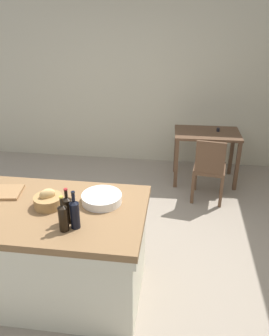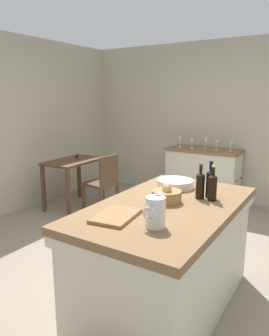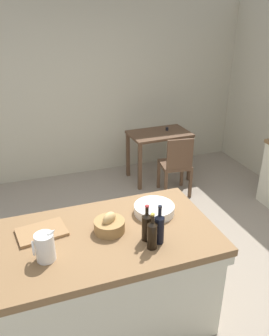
# 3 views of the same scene
# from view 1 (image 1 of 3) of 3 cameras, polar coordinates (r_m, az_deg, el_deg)

# --- Properties ---
(ground_plane) EXTENTS (6.76, 6.76, 0.00)m
(ground_plane) POSITION_cam_1_polar(r_m,az_deg,el_deg) (3.66, -3.38, -15.30)
(ground_plane) COLOR gray
(wall_back) EXTENTS (5.32, 0.12, 2.60)m
(wall_back) POSITION_cam_1_polar(r_m,az_deg,el_deg) (5.43, 1.50, 14.27)
(wall_back) COLOR #B2AA93
(wall_back) RESTS_ON ground
(island_table) EXTENTS (1.69, 0.97, 0.89)m
(island_table) POSITION_cam_1_polar(r_m,az_deg,el_deg) (3.16, -14.08, -12.70)
(island_table) COLOR brown
(island_table) RESTS_ON ground
(writing_desk) EXTENTS (0.92, 0.59, 0.80)m
(writing_desk) POSITION_cam_1_polar(r_m,az_deg,el_deg) (4.97, 11.85, 4.47)
(writing_desk) COLOR #513826
(writing_desk) RESTS_ON ground
(wooden_chair) EXTENTS (0.45, 0.45, 0.89)m
(wooden_chair) POSITION_cam_1_polar(r_m,az_deg,el_deg) (4.51, 12.30, -0.00)
(wooden_chair) COLOR #513826
(wooden_chair) RESTS_ON ground
(wash_bowl) EXTENTS (0.34, 0.34, 0.07)m
(wash_bowl) POSITION_cam_1_polar(r_m,az_deg,el_deg) (2.90, -5.44, -5.03)
(wash_bowl) COLOR silver
(wash_bowl) RESTS_ON island_table
(bread_basket) EXTENTS (0.24, 0.24, 0.16)m
(bread_basket) POSITION_cam_1_polar(r_m,az_deg,el_deg) (2.91, -14.10, -5.23)
(bread_basket) COLOR olive
(bread_basket) RESTS_ON island_table
(cutting_board) EXTENTS (0.39, 0.30, 0.02)m
(cutting_board) POSITION_cam_1_polar(r_m,az_deg,el_deg) (3.24, -21.30, -3.76)
(cutting_board) COLOR olive
(cutting_board) RESTS_ON island_table
(wine_bottle_dark) EXTENTS (0.07, 0.07, 0.31)m
(wine_bottle_dark) POSITION_cam_1_polar(r_m,az_deg,el_deg) (2.58, -9.87, -7.38)
(wine_bottle_dark) COLOR black
(wine_bottle_dark) RESTS_ON island_table
(wine_bottle_amber) EXTENTS (0.07, 0.07, 0.29)m
(wine_bottle_amber) POSITION_cam_1_polar(r_m,az_deg,el_deg) (2.65, -11.03, -6.64)
(wine_bottle_amber) COLOR black
(wine_bottle_amber) RESTS_ON island_table
(wine_bottle_green) EXTENTS (0.07, 0.07, 0.29)m
(wine_bottle_green) POSITION_cam_1_polar(r_m,az_deg,el_deg) (2.57, -11.71, -7.90)
(wine_bottle_green) COLOR black
(wine_bottle_green) RESTS_ON island_table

